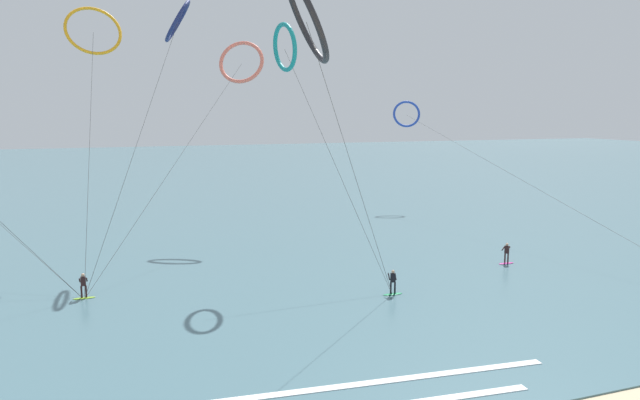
# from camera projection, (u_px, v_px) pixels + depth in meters

# --- Properties ---
(sea_water) EXTENTS (400.00, 200.00, 0.08)m
(sea_water) POSITION_uv_depth(u_px,v_px,m) (168.00, 175.00, 116.33)
(sea_water) COLOR #476B75
(sea_water) RESTS_ON ground
(surfer_lime) EXTENTS (1.40, 0.57, 1.70)m
(surfer_lime) POSITION_uv_depth(u_px,v_px,m) (84.00, 288.00, 39.36)
(surfer_lime) COLOR #8CC62D
(surfer_lime) RESTS_ON ground
(surfer_emerald) EXTENTS (1.40, 0.63, 1.70)m
(surfer_emerald) POSITION_uv_depth(u_px,v_px,m) (393.00, 284.00, 40.21)
(surfer_emerald) COLOR #199351
(surfer_emerald) RESTS_ON ground
(surfer_magenta) EXTENTS (1.40, 0.67, 1.70)m
(surfer_magenta) POSITION_uv_depth(u_px,v_px,m) (507.00, 255.00, 48.40)
(surfer_magenta) COLOR #CC288E
(surfer_magenta) RESTS_ON ground
(kite_coral) EXTENTS (17.55, 20.18, 19.25)m
(kite_coral) POSITION_uv_depth(u_px,v_px,m) (241.00, 62.00, 58.99)
(kite_coral) COLOR #EA7260
(kite_coral) RESTS_ON ground
(kite_amber) EXTENTS (4.86, 14.45, 20.93)m
(kite_amber) POSITION_uv_depth(u_px,v_px,m) (93.00, 31.00, 49.22)
(kite_amber) COLOR orange
(kite_amber) RESTS_ON ground
(kite_teal) EXTENTS (5.18, 11.37, 18.89)m
(kite_teal) POSITION_uv_depth(u_px,v_px,m) (285.00, 48.00, 45.06)
(kite_teal) COLOR teal
(kite_teal) RESTS_ON ground
(kite_navy) EXTENTS (9.64, 14.16, 21.60)m
(kite_navy) POSITION_uv_depth(u_px,v_px,m) (178.00, 22.00, 50.52)
(kite_navy) COLOR navy
(kite_navy) RESTS_ON ground
(kite_charcoal) EXTENTS (9.66, 8.14, 19.11)m
(kite_charcoal) POSITION_uv_depth(u_px,v_px,m) (306.00, 19.00, 29.99)
(kite_charcoal) COLOR black
(kite_charcoal) RESTS_ON ground
(kite_cobalt) EXTENTS (3.69, 47.98, 13.68)m
(kite_cobalt) POSITION_uv_depth(u_px,v_px,m) (407.00, 114.00, 76.69)
(kite_cobalt) COLOR #2647B7
(kite_cobalt) RESTS_ON ground
(wave_crest_far) EXTENTS (19.37, 2.17, 0.12)m
(wave_crest_far) POSITION_uv_depth(u_px,v_px,m) (352.00, 386.00, 26.90)
(wave_crest_far) COLOR white
(wave_crest_far) RESTS_ON ground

